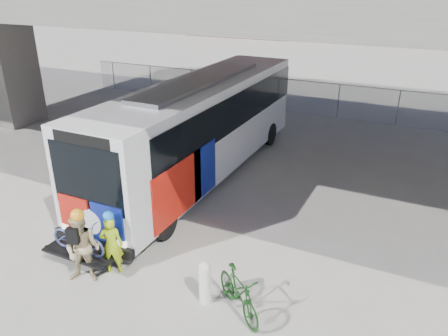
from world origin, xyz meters
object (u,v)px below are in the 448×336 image
Objects in this scene: cyclist_hivis at (111,243)px; cyclist_tan at (82,248)px; bus at (202,121)px; bike_parked at (238,293)px; bollard at (205,281)px.

cyclist_tan is at bearing 30.25° from cyclist_hivis.
cyclist_hivis is 0.87× the size of cyclist_tan.
bus is 7.84m from bike_parked.
bollard is 3.12m from cyclist_tan.
cyclist_tan reaches higher than bollard.
bollard is 0.84m from bike_parked.
cyclist_hivis is 0.72m from cyclist_tan.
cyclist_hivis is 0.95× the size of bike_parked.
bollard is at bearing -9.39° from cyclist_tan.
bus is at bearing -109.77° from cyclist_hivis.
bollard is at bearing -60.98° from bus.
bus reaches higher than cyclist_hivis.
bike_parked is (3.88, 0.60, -0.40)m from cyclist_tan.
bike_parked is (3.50, -0.00, -0.29)m from cyclist_hivis.
bus reaches higher than bollard.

